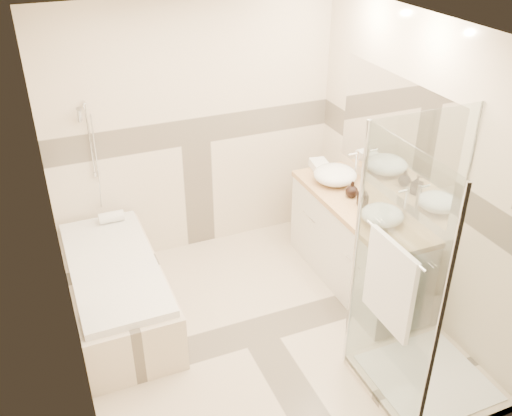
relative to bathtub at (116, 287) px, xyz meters
name	(u,v)px	position (x,y,z in m)	size (l,w,h in m)	color
room	(263,200)	(1.08, -0.64, 0.95)	(2.82, 3.02, 2.52)	beige
bathtub	(116,287)	(0.00, 0.00, 0.00)	(0.75, 1.70, 0.56)	beige
vanity	(357,243)	(2.15, -0.35, 0.12)	(0.58, 1.62, 0.85)	silver
shower_enclosure	(416,332)	(1.86, -1.62, 0.20)	(0.96, 0.93, 2.04)	beige
vessel_sink_near	(335,175)	(2.13, 0.08, 0.62)	(0.41, 0.41, 0.16)	white
vessel_sink_far	(382,215)	(2.13, -0.70, 0.61)	(0.35, 0.35, 0.14)	white
faucet_near	(356,163)	(2.35, 0.08, 0.71)	(0.12, 0.03, 0.28)	silver
faucet_far	(405,201)	(2.35, -0.70, 0.70)	(0.11, 0.03, 0.28)	silver
amenity_bottle_a	(363,197)	(2.13, -0.40, 0.63)	(0.08, 0.08, 0.18)	black
amenity_bottle_b	(352,189)	(2.13, -0.22, 0.62)	(0.12, 0.12, 0.15)	black
folded_towels	(320,166)	(2.13, 0.37, 0.58)	(0.15, 0.26, 0.08)	white
rolled_towel	(111,217)	(0.12, 0.67, 0.30)	(0.10, 0.10, 0.23)	white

